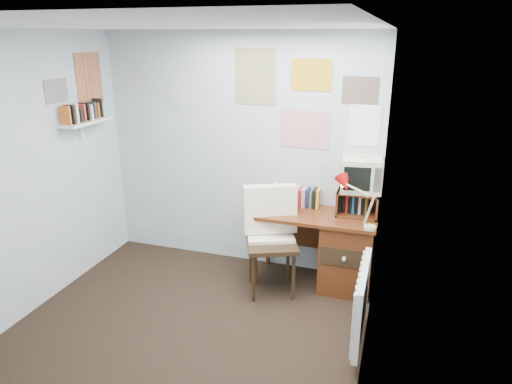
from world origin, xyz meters
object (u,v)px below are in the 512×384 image
(tv_riser, at_px, (358,203))
(radiator, at_px, (362,302))
(desk, at_px, (341,250))
(wall_shelf, at_px, (86,122))
(crt_tv, at_px, (361,173))
(desk_lamp, at_px, (372,208))
(desk_chair, at_px, (272,244))

(tv_riser, bearing_deg, radiator, -80.72)
(desk, relative_size, wall_shelf, 1.94)
(desk, height_order, radiator, desk)
(crt_tv, bearing_deg, radiator, -88.44)
(desk, relative_size, crt_tv, 3.18)
(radiator, bearing_deg, desk_lamp, 91.61)
(desk_lamp, bearing_deg, desk_chair, 179.04)
(desk, xyz_separation_m, desk_chair, (-0.64, -0.30, 0.11))
(desk, bearing_deg, wall_shelf, -171.60)
(desk, height_order, desk_chair, desk_chair)
(radiator, bearing_deg, wall_shelf, 169.11)
(desk_chair, height_order, wall_shelf, wall_shelf)
(desk_lamp, bearing_deg, tv_riser, 108.15)
(desk_chair, relative_size, desk_lamp, 2.48)
(desk, xyz_separation_m, radiator, (0.29, -0.93, 0.01))
(desk, height_order, tv_riser, tv_riser)
(desk, height_order, crt_tv, crt_tv)
(desk_lamp, xyz_separation_m, crt_tv, (-0.14, 0.35, 0.22))
(desk_chair, height_order, desk_lamp, desk_lamp)
(desk, xyz_separation_m, desk_lamp, (0.27, -0.22, 0.56))
(tv_riser, distance_m, wall_shelf, 2.83)
(desk_lamp, bearing_deg, crt_tv, 105.66)
(tv_riser, xyz_separation_m, wall_shelf, (-2.69, -0.49, 0.74))
(desk_lamp, xyz_separation_m, wall_shelf, (-2.84, -0.16, 0.65))
(desk_lamp, relative_size, radiator, 0.52)
(desk_chair, xyz_separation_m, tv_riser, (0.76, 0.42, 0.37))
(wall_shelf, bearing_deg, desk_lamp, 3.22)
(desk_lamp, relative_size, wall_shelf, 0.67)
(desk, relative_size, desk_chair, 1.17)
(crt_tv, xyz_separation_m, wall_shelf, (-2.70, -0.51, 0.43))
(tv_riser, height_order, radiator, tv_riser)
(desk_lamp, distance_m, radiator, 0.90)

